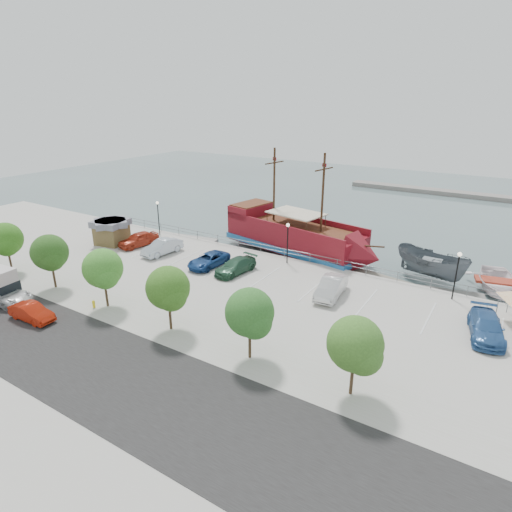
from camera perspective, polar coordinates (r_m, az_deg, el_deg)
The scene contains 31 objects.
ground at distance 39.91m, azimuth -0.30°, elevation -5.16°, with size 160.00×160.00×0.00m, color #4D5C5F.
land_slab at distance 27.29m, azimuth -26.27°, elevation -20.39°, with size 100.00×58.00×1.20m, color #B3ACA1.
street at distance 29.03m, azimuth -18.01°, elevation -14.85°, with size 100.00×8.00×0.04m, color black.
sidewalk at distance 32.42m, azimuth -9.92°, elevation -10.01°, with size 100.00×4.00×0.05m, color #A5A094.
seawall_railing at distance 45.57m, azimuth 4.93°, elevation 0.22°, with size 50.00×0.06×1.00m.
far_shore at distance 87.53m, azimuth 25.51°, elevation 7.47°, with size 40.00×3.00×0.80m, color gray.
pirate_ship at distance 48.85m, azimuth 6.39°, elevation 2.26°, with size 19.95×8.83×12.38m.
patrol_boat at distance 45.65m, azimuth 22.32°, elevation -1.34°, with size 2.90×7.72×2.99m, color #585F66.
speedboat at distance 46.07m, azimuth 29.54°, elevation -3.34°, with size 5.24×7.33×1.52m, color white.
dock_west at distance 55.03m, azimuth -8.41°, elevation 2.22°, with size 6.39×1.83×0.37m, color gray.
dock_mid at distance 44.25m, azimuth 16.57°, elevation -3.12°, with size 6.64×1.90×0.38m, color gray.
dock_east at distance 43.33m, azimuth 24.08°, elevation -4.66°, with size 6.42×1.83×0.37m, color slate.
shed at distance 52.77m, azimuth -18.71°, elevation 3.17°, with size 3.98×3.98×2.84m.
street_van at distance 41.69m, azimuth -30.58°, elevation -4.51°, with size 2.31×5.00×1.39m, color silver.
street_sedan at distance 37.55m, azimuth -27.75°, elevation -6.67°, with size 1.40×4.00×1.32m, color #B51F0A.
fire_hydrant at distance 37.66m, azimuth -20.83°, elevation -5.97°, with size 0.24×0.24×0.68m.
lamp_post_left at distance 54.07m, azimuth -12.94°, elevation 5.73°, with size 0.36×0.36×4.28m.
lamp_post_mid at distance 43.69m, azimuth 4.24°, elevation 2.68°, with size 0.36×0.36×4.28m.
lamp_post_right at distance 39.38m, azimuth 25.27°, elevation -1.38°, with size 0.36×0.36×4.28m.
tree_a at distance 47.62m, azimuth -30.40°, elevation 1.80°, with size 3.30×3.20×5.00m.
tree_b at distance 41.74m, azimuth -25.77°, elevation 0.25°, with size 3.30×3.20×5.00m.
tree_c at distance 36.26m, azimuth -19.68°, elevation -1.77°, with size 3.30×3.20×5.00m.
tree_d at distance 31.39m, azimuth -11.55°, elevation -4.44°, with size 3.30×3.20×5.00m.
tree_e at distance 27.45m, azimuth -0.68°, elevation -7.82°, with size 3.30×3.20×5.00m.
tree_f at distance 24.90m, azimuth 13.31°, elevation -11.69°, with size 3.30×3.20×5.00m.
parked_car_a at distance 51.15m, azimuth -15.38°, elevation 2.18°, with size 1.93×4.80×1.63m, color #AF321C.
parked_car_b at distance 47.90m, azimuth -12.41°, elevation 1.17°, with size 1.69×4.84×1.59m, color #B4BFCA.
parked_car_c at distance 43.71m, azimuth -6.34°, elevation -0.53°, with size 2.26×4.90×1.36m, color navy.
parked_car_d at distance 41.88m, azimuth -2.74°, elevation -1.35°, with size 1.98×4.88×1.42m, color #28533A.
parked_car_f at distance 37.61m, azimuth 9.98°, elevation -4.12°, with size 1.74×5.00×1.65m, color silver.
parked_car_h at distance 35.26m, azimuth 28.35°, elevation -8.32°, with size 2.17×5.35×1.55m, color #2F5995.
Camera 1 is at (19.19, -30.37, 16.39)m, focal length 30.00 mm.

